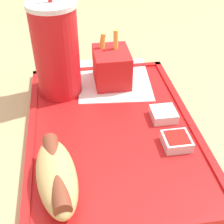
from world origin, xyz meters
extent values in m
cube|color=red|center=(-0.04, -0.03, 0.76)|extent=(0.40, 0.28, 0.01)
cube|color=red|center=(-0.04, -0.16, 0.76)|extent=(0.40, 0.01, 0.00)
cube|color=red|center=(-0.04, 0.11, 0.76)|extent=(0.40, 0.01, 0.00)
cube|color=red|center=(0.16, -0.03, 0.76)|extent=(0.01, 0.28, 0.00)
cube|color=white|center=(0.11, -0.05, 0.76)|extent=(0.18, 0.16, 0.00)
cylinder|color=red|center=(0.08, 0.06, 0.84)|extent=(0.08, 0.08, 0.17)
cylinder|color=white|center=(0.08, 0.06, 0.93)|extent=(0.09, 0.09, 0.01)
ellipsoid|color=tan|center=(-0.16, 0.07, 0.78)|extent=(0.14, 0.07, 0.04)
cylinder|color=brown|center=(-0.16, 0.07, 0.79)|extent=(0.13, 0.04, 0.02)
cube|color=red|center=(0.10, -0.05, 0.80)|extent=(0.09, 0.07, 0.07)
cylinder|color=#E5C14C|center=(0.12, -0.03, 0.82)|extent=(0.01, 0.02, 0.07)
cylinder|color=#E5C14C|center=(0.11, -0.06, 0.82)|extent=(0.02, 0.01, 0.07)
cylinder|color=#E5C14C|center=(0.11, -0.06, 0.83)|extent=(0.01, 0.01, 0.08)
cylinder|color=#E5C14C|center=(0.12, -0.03, 0.82)|extent=(0.02, 0.02, 0.06)
cube|color=silver|center=(-0.03, -0.12, 0.77)|extent=(0.04, 0.04, 0.02)
cube|color=white|center=(-0.03, -0.12, 0.78)|extent=(0.03, 0.03, 0.00)
cube|color=silver|center=(-0.10, -0.12, 0.77)|extent=(0.04, 0.04, 0.02)
cube|color=#B21914|center=(-0.10, -0.12, 0.78)|extent=(0.03, 0.03, 0.00)
camera|label=1|loc=(-0.44, 0.04, 1.10)|focal=50.00mm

